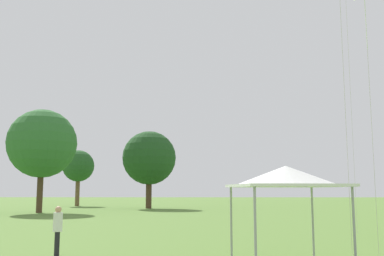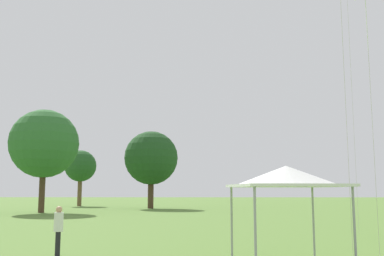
% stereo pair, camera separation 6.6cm
% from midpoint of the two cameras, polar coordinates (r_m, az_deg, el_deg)
% --- Properties ---
extents(person_standing_1, '(0.37, 0.37, 1.67)m').
position_cam_midpoint_polar(person_standing_1, '(16.34, -16.80, -11.82)').
color(person_standing_1, black).
rests_on(person_standing_1, ground).
extents(canopy_tent, '(3.47, 3.47, 2.93)m').
position_cam_midpoint_polar(canopy_tent, '(13.59, 11.71, -6.10)').
color(canopy_tent, white).
rests_on(canopy_tent, ground).
extents(distant_tree_0, '(4.58, 4.58, 8.09)m').
position_cam_midpoint_polar(distant_tree_0, '(67.77, -14.26, -4.73)').
color(distant_tree_0, brown).
rests_on(distant_tree_0, ground).
extents(distant_tree_1, '(7.05, 7.05, 10.55)m').
position_cam_midpoint_polar(distant_tree_1, '(48.72, -18.54, -1.90)').
color(distant_tree_1, '#473323').
rests_on(distant_tree_1, ground).
extents(distant_tree_2, '(6.77, 6.77, 9.73)m').
position_cam_midpoint_polar(distant_tree_2, '(57.29, -5.49, -3.82)').
color(distant_tree_2, '#473323').
rests_on(distant_tree_2, ground).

